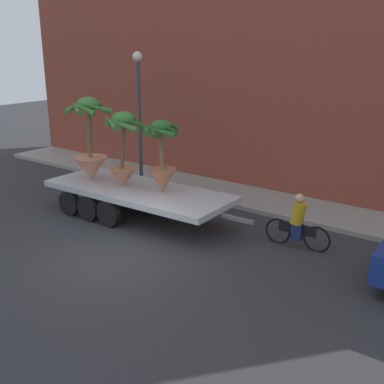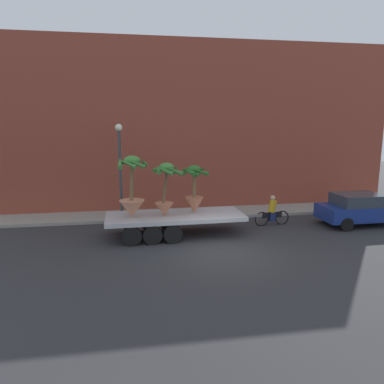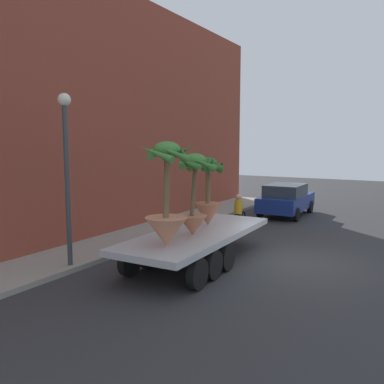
{
  "view_description": "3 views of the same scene",
  "coord_description": "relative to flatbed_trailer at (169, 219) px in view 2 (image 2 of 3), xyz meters",
  "views": [
    {
      "loc": [
        8.15,
        -7.86,
        5.34
      ],
      "look_at": [
        0.58,
        2.38,
        1.29
      ],
      "focal_mm": 44.57,
      "sensor_mm": 36.0,
      "label": 1
    },
    {
      "loc": [
        -3.44,
        -13.17,
        5.01
      ],
      "look_at": [
        -0.78,
        2.71,
        1.94
      ],
      "focal_mm": 33.82,
      "sensor_mm": 36.0,
      "label": 2
    },
    {
      "loc": [
        -11.91,
        -3.44,
        3.63
      ],
      "look_at": [
        -0.4,
        3.38,
        1.99
      ],
      "focal_mm": 37.77,
      "sensor_mm": 36.0,
      "label": 3
    }
  ],
  "objects": [
    {
      "name": "parked_car",
      "position": [
        9.55,
        0.24,
        0.06
      ],
      "size": [
        4.09,
        2.01,
        1.58
      ],
      "color": "navy",
      "rests_on": "ground"
    },
    {
      "name": "sidewalk",
      "position": [
        1.85,
        3.63,
        -0.69
      ],
      "size": [
        24.0,
        2.2,
        0.15
      ],
      "primitive_type": "cube",
      "color": "gray",
      "rests_on": "ground"
    },
    {
      "name": "potted_palm_middle",
      "position": [
        -0.16,
        -0.12,
        1.39
      ],
      "size": [
        1.34,
        1.39,
        2.35
      ],
      "color": "#C17251",
      "rests_on": "flatbed_trailer"
    },
    {
      "name": "street_lamp",
      "position": [
        -2.17,
        2.83,
        2.46
      ],
      "size": [
        0.36,
        0.36,
        4.83
      ],
      "color": "#383D42",
      "rests_on": "sidewalk"
    },
    {
      "name": "flatbed_trailer",
      "position": [
        0.0,
        0.0,
        0.0
      ],
      "size": [
        7.16,
        2.42,
        0.98
      ],
      "color": "#B7BABF",
      "rests_on": "ground"
    },
    {
      "name": "cyclist",
      "position": [
        5.23,
        0.9,
        -0.1
      ],
      "size": [
        1.84,
        0.37,
        1.54
      ],
      "color": "black",
      "rests_on": "ground"
    },
    {
      "name": "potted_palm_rear",
      "position": [
        1.16,
        0.16,
        1.23
      ],
      "size": [
        1.32,
        1.37,
        2.19
      ],
      "color": "#B26647",
      "rests_on": "flatbed_trailer"
    },
    {
      "name": "potted_palm_front",
      "position": [
        -1.61,
        -0.15,
        1.26
      ],
      "size": [
        1.3,
        1.24,
        2.69
      ],
      "color": "tan",
      "rests_on": "flatbed_trailer"
    },
    {
      "name": "ground_plane",
      "position": [
        1.85,
        -2.47,
        -0.77
      ],
      "size": [
        60.0,
        60.0,
        0.0
      ],
      "primitive_type": "plane",
      "color": "#2D2D30"
    },
    {
      "name": "building_facade",
      "position": [
        1.85,
        5.33,
        4.03
      ],
      "size": [
        24.0,
        1.2,
        9.59
      ],
      "primitive_type": "cube",
      "color": "brown",
      "rests_on": "ground"
    }
  ]
}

